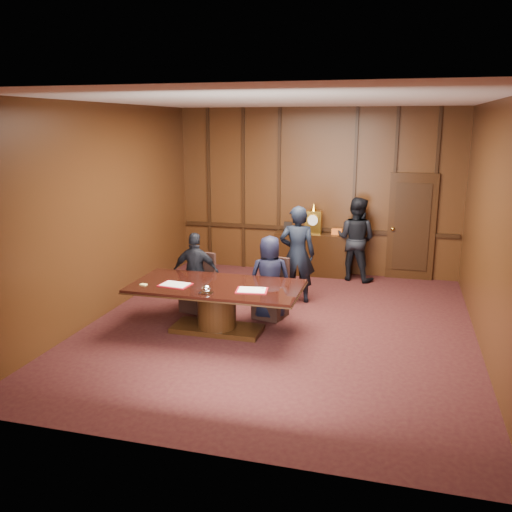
% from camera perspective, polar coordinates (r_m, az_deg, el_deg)
% --- Properties ---
extents(room, '(7.00, 7.04, 3.50)m').
position_cam_1_polar(room, '(8.36, 3.17, 3.81)').
color(room, black).
rests_on(room, ground).
extents(sideboard, '(1.60, 0.45, 1.54)m').
position_cam_1_polar(sideboard, '(11.64, 5.99, 0.39)').
color(sideboard, black).
rests_on(sideboard, ground).
extents(conference_table, '(2.62, 1.32, 0.76)m').
position_cam_1_polar(conference_table, '(8.42, -4.16, -4.66)').
color(conference_table, black).
rests_on(conference_table, ground).
extents(folder_left, '(0.50, 0.38, 0.02)m').
position_cam_1_polar(folder_left, '(8.39, -8.50, -3.00)').
color(folder_left, maroon).
rests_on(folder_left, conference_table).
extents(folder_right, '(0.50, 0.39, 0.02)m').
position_cam_1_polar(folder_right, '(8.03, -0.44, -3.62)').
color(folder_right, maroon).
rests_on(folder_right, conference_table).
extents(inkstand, '(0.20, 0.14, 0.12)m').
position_cam_1_polar(inkstand, '(7.93, -5.27, -3.56)').
color(inkstand, white).
rests_on(inkstand, conference_table).
extents(notepad, '(0.11, 0.09, 0.01)m').
position_cam_1_polar(notepad, '(8.49, -11.75, -2.95)').
color(notepad, '#FFE67C').
rests_on(notepad, conference_table).
extents(chair_left, '(0.56, 0.56, 0.99)m').
position_cam_1_polar(chair_left, '(9.49, -6.08, -3.94)').
color(chair_left, black).
rests_on(chair_left, ground).
extents(chair_right, '(0.58, 0.58, 0.99)m').
position_cam_1_polar(chair_right, '(9.11, 1.60, -4.62)').
color(chair_right, black).
rests_on(chair_right, ground).
extents(signatory_left, '(0.84, 0.41, 1.38)m').
position_cam_1_polar(signatory_left, '(9.31, -6.34, -1.74)').
color(signatory_left, black).
rests_on(signatory_left, ground).
extents(signatory_right, '(0.79, 0.63, 1.40)m').
position_cam_1_polar(signatory_right, '(8.92, 1.46, -2.29)').
color(signatory_right, black).
rests_on(signatory_right, ground).
extents(witness_left, '(0.70, 0.52, 1.76)m').
position_cam_1_polar(witness_left, '(9.75, 4.37, 0.18)').
color(witness_left, black).
rests_on(witness_left, ground).
extents(witness_right, '(1.00, 0.88, 1.72)m').
position_cam_1_polar(witness_right, '(11.30, 10.46, 1.77)').
color(witness_right, black).
rests_on(witness_right, ground).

